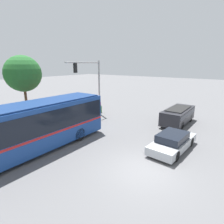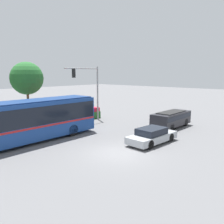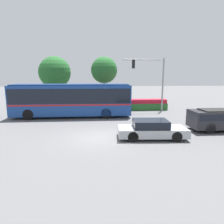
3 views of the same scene
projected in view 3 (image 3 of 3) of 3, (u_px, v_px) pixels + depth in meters
The scene contains 8 objects.
ground_plane at pixel (98, 137), 12.94m from camera, with size 140.00×140.00×0.00m, color #5B5B5E.
city_bus at pixel (72, 98), 19.21m from camera, with size 11.49×2.61×3.24m.
sedan_foreground at pixel (152, 129), 12.67m from camera, with size 4.50×2.05×1.21m.
suv_left_lane at pixel (223, 118), 14.49m from camera, with size 4.91×1.94×1.58m.
traffic_light_pole at pixel (153, 76), 21.90m from camera, with size 4.70×0.24×6.02m.
flowering_hedge at pixel (129, 105), 23.33m from camera, with size 9.07×1.28×1.28m.
street_tree_left at pixel (55, 72), 26.30m from camera, with size 4.26×4.26×6.65m.
street_tree_centre at pixel (104, 70), 25.09m from camera, with size 3.38×3.38×6.47m.
Camera 3 is at (-0.01, -12.47, 3.96)m, focal length 31.29 mm.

